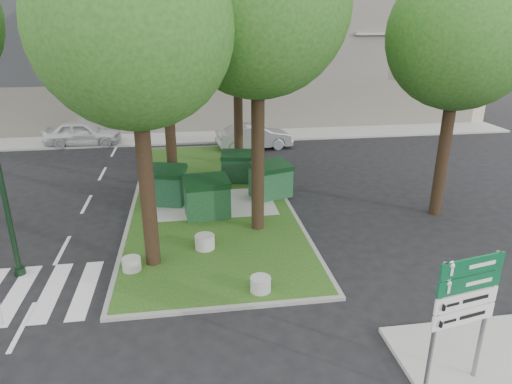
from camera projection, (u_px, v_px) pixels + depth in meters
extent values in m
plane|color=black|center=(208.00, 310.00, 11.73)|extent=(120.00, 120.00, 0.00)
cube|color=#1D4513|center=(210.00, 196.00, 19.19)|extent=(6.00, 16.00, 0.12)
cube|color=gray|center=(210.00, 196.00, 19.19)|extent=(6.30, 16.30, 0.10)
cube|color=#999993|center=(193.00, 138.00, 28.84)|extent=(42.00, 3.00, 0.12)
cube|color=silver|center=(69.00, 290.00, 12.59)|extent=(5.00, 3.00, 0.01)
cube|color=tan|center=(185.00, 6.00, 32.98)|extent=(41.00, 12.00, 16.00)
cylinder|color=black|center=(145.00, 169.00, 12.75)|extent=(0.44, 0.44, 6.16)
sphere|color=#215416|center=(133.00, 27.00, 11.44)|extent=(5.20, 5.20, 5.20)
cylinder|color=black|center=(258.00, 138.00, 15.00)|extent=(0.44, 0.44, 6.72)
sphere|color=#215416|center=(258.00, 4.00, 13.56)|extent=(5.60, 5.60, 5.60)
cylinder|color=black|center=(170.00, 125.00, 18.89)|extent=(0.44, 0.44, 5.88)
sphere|color=#215416|center=(164.00, 34.00, 17.63)|extent=(4.80, 4.80, 4.80)
cylinder|color=black|center=(238.00, 98.00, 21.92)|extent=(0.44, 0.44, 7.00)
sphere|color=#215416|center=(237.00, 2.00, 20.42)|extent=(5.80, 5.80, 5.80)
cylinder|color=black|center=(445.00, 139.00, 16.59)|extent=(0.44, 0.44, 5.88)
sphere|color=#215416|center=(461.00, 36.00, 15.33)|extent=(5.00, 5.00, 5.00)
cube|color=#103D21|center=(165.00, 188.00, 18.11)|extent=(1.82, 1.47, 1.25)
cube|color=black|center=(163.00, 171.00, 17.86)|extent=(1.90, 1.55, 0.36)
cube|color=#103A1A|center=(207.00, 200.00, 16.90)|extent=(1.70, 1.25, 1.25)
cube|color=black|center=(206.00, 182.00, 16.64)|extent=(1.77, 1.33, 0.36)
cube|color=#0F321A|center=(238.00, 169.00, 20.68)|extent=(1.59, 1.23, 1.13)
cube|color=black|center=(238.00, 155.00, 20.45)|extent=(1.66, 1.30, 0.32)
cube|color=#154523|center=(271.00, 183.00, 18.81)|extent=(1.80, 1.49, 1.21)
cube|color=black|center=(271.00, 166.00, 18.56)|extent=(1.87, 1.58, 0.35)
cylinder|color=#A6A5A0|center=(132.00, 264.00, 13.32)|extent=(0.54, 0.54, 0.39)
cylinder|color=#A3A29D|center=(261.00, 284.00, 12.29)|extent=(0.56, 0.56, 0.40)
cylinder|color=#A3A39E|center=(205.00, 242.00, 14.59)|extent=(0.63, 0.63, 0.45)
cylinder|color=yellow|center=(259.00, 158.00, 22.92)|extent=(0.43, 0.43, 0.75)
cylinder|color=black|center=(3.00, 189.00, 12.43)|extent=(0.15, 0.15, 5.37)
cylinder|color=black|center=(20.00, 271.00, 13.34)|extent=(0.32, 0.32, 0.21)
cylinder|color=slate|center=(434.00, 330.00, 8.52)|extent=(0.10, 0.10, 2.87)
cylinder|color=slate|center=(485.00, 317.00, 8.90)|extent=(0.10, 0.10, 2.87)
cube|color=#094C29|center=(471.00, 265.00, 8.26)|extent=(1.42, 0.32, 0.33)
cube|color=#094C29|center=(468.00, 282.00, 8.39)|extent=(1.42, 0.32, 0.33)
cube|color=white|center=(465.00, 299.00, 8.52)|extent=(1.42, 0.32, 0.33)
cube|color=white|center=(462.00, 316.00, 8.65)|extent=(1.42, 0.32, 0.33)
imported|color=silver|center=(83.00, 133.00, 27.01)|extent=(4.40, 1.86, 1.48)
imported|color=gray|center=(254.00, 137.00, 26.32)|extent=(4.50, 2.06, 1.43)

